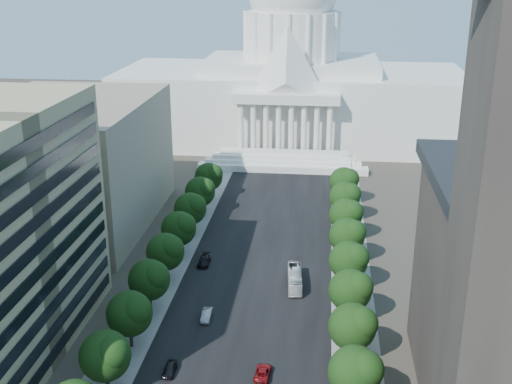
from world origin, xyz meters
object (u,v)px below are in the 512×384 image
(car_dark_a, at_px, (170,369))
(car_red, at_px, (263,372))
(car_silver, at_px, (207,315))
(city_bus, at_px, (295,279))
(car_dark_b, at_px, (204,261))

(car_dark_a, height_order, car_red, car_dark_a)
(car_silver, height_order, car_red, car_silver)
(car_dark_a, xyz_separation_m, car_red, (14.41, 0.78, -0.06))
(car_dark_a, height_order, car_silver, car_silver)
(car_red, xyz_separation_m, city_bus, (3.31, 30.13, 0.85))
(car_dark_a, distance_m, city_bus, 35.64)
(car_dark_a, height_order, car_dark_b, car_dark_b)
(car_dark_a, xyz_separation_m, city_bus, (17.72, 30.91, 0.80))
(car_red, bearing_deg, car_silver, -50.65)
(car_dark_b, bearing_deg, city_bus, -21.70)
(car_silver, xyz_separation_m, car_dark_b, (-4.58, 21.89, 0.04))
(car_dark_a, bearing_deg, city_bus, 59.69)
(car_dark_b, xyz_separation_m, city_bus, (19.54, -7.52, 0.73))
(car_dark_a, relative_size, car_silver, 0.93)
(car_silver, xyz_separation_m, car_red, (11.65, -15.77, -0.08))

